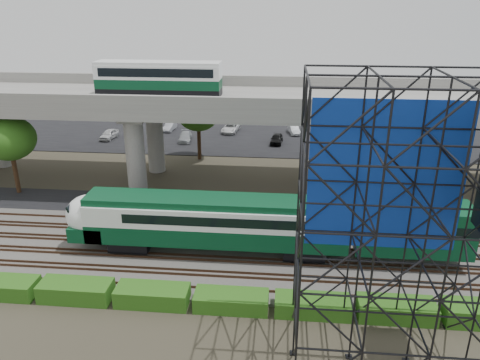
# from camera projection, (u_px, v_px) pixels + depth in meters

# --- Properties ---
(ground) EXTENTS (140.00, 140.00, 0.00)m
(ground) POSITION_uv_depth(u_px,v_px,m) (224.00, 270.00, 33.28)
(ground) COLOR #474233
(ground) RESTS_ON ground
(ballast_bed) EXTENTS (90.00, 12.00, 0.20)m
(ballast_bed) POSITION_uv_depth(u_px,v_px,m) (227.00, 254.00, 35.10)
(ballast_bed) COLOR slate
(ballast_bed) RESTS_ON ground
(service_road) EXTENTS (90.00, 5.00, 0.08)m
(service_road) POSITION_uv_depth(u_px,v_px,m) (238.00, 208.00, 43.00)
(service_road) COLOR black
(service_road) RESTS_ON ground
(parking_lot) EXTENTS (90.00, 18.00, 0.08)m
(parking_lot) POSITION_uv_depth(u_px,v_px,m) (255.00, 137.00, 64.77)
(parking_lot) COLOR black
(parking_lot) RESTS_ON ground
(harbor_water) EXTENTS (140.00, 40.00, 0.03)m
(harbor_water) POSITION_uv_depth(u_px,v_px,m) (263.00, 103.00, 85.17)
(harbor_water) COLOR slate
(harbor_water) RESTS_ON ground
(rail_tracks) EXTENTS (90.00, 9.52, 0.16)m
(rail_tracks) POSITION_uv_depth(u_px,v_px,m) (227.00, 252.00, 35.03)
(rail_tracks) COLOR #472D1E
(rail_tracks) RESTS_ON ballast_bed
(commuter_train) EXTENTS (29.30, 3.06, 4.30)m
(commuter_train) POSITION_uv_depth(u_px,v_px,m) (244.00, 222.00, 33.97)
(commuter_train) COLOR black
(commuter_train) RESTS_ON rail_tracks
(overpass) EXTENTS (80.00, 12.00, 12.40)m
(overpass) POSITION_uv_depth(u_px,v_px,m) (238.00, 107.00, 45.16)
(overpass) COLOR #9E9B93
(overpass) RESTS_ON ground
(scaffold_tower) EXTENTS (9.36, 6.36, 15.00)m
(scaffold_tower) POSITION_uv_depth(u_px,v_px,m) (394.00, 236.00, 22.34)
(scaffold_tower) COLOR black
(scaffold_tower) RESTS_ON ground
(hedge_strip) EXTENTS (34.60, 1.80, 1.20)m
(hedge_strip) POSITION_uv_depth(u_px,v_px,m) (231.00, 300.00, 29.00)
(hedge_strip) COLOR #285413
(hedge_strip) RESTS_ON ground
(trees) EXTENTS (40.94, 16.94, 7.69)m
(trees) POSITION_uv_depth(u_px,v_px,m) (197.00, 132.00, 46.64)
(trees) COLOR #382314
(trees) RESTS_ON ground
(suv) EXTENTS (5.75, 3.97, 1.46)m
(suv) POSITION_uv_depth(u_px,v_px,m) (147.00, 200.00, 42.68)
(suv) COLOR black
(suv) RESTS_ON service_road
(parked_cars) EXTENTS (39.93, 9.40, 1.26)m
(parked_cars) POSITION_uv_depth(u_px,v_px,m) (258.00, 133.00, 64.14)
(parked_cars) COLOR silver
(parked_cars) RESTS_ON parking_lot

